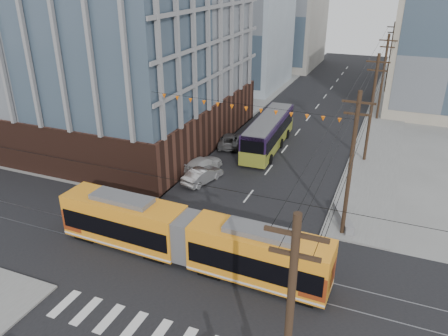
# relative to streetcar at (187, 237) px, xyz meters

# --- Properties ---
(ground) EXTENTS (160.00, 160.00, 0.00)m
(ground) POSITION_rel_streetcar_xyz_m (0.71, -3.66, -1.85)
(ground) COLOR slate
(office_building) EXTENTS (30.00, 25.00, 28.60)m
(office_building) POSITION_rel_streetcar_xyz_m (-21.29, 19.34, 12.45)
(office_building) COLOR #381E16
(office_building) RESTS_ON ground
(bg_bldg_nw_near) EXTENTS (18.00, 16.00, 18.00)m
(bg_bldg_nw_near) POSITION_rel_streetcar_xyz_m (-16.29, 48.34, 7.15)
(bg_bldg_nw_near) COLOR #8C99A5
(bg_bldg_nw_near) RESTS_ON ground
(bg_bldg_nw_far) EXTENTS (16.00, 18.00, 20.00)m
(bg_bldg_nw_far) POSITION_rel_streetcar_xyz_m (-13.29, 68.34, 8.15)
(bg_bldg_nw_far) COLOR gray
(bg_bldg_nw_far) RESTS_ON ground
(utility_pole_far) EXTENTS (0.30, 0.30, 11.00)m
(utility_pole_far) POSITION_rel_streetcar_xyz_m (9.21, 52.34, 3.65)
(utility_pole_far) COLOR black
(utility_pole_far) RESTS_ON ground
(streetcar) EXTENTS (19.28, 3.30, 3.70)m
(streetcar) POSITION_rel_streetcar_xyz_m (0.00, 0.00, 0.00)
(streetcar) COLOR orange
(streetcar) RESTS_ON ground
(city_bus) EXTENTS (3.27, 12.82, 3.60)m
(city_bus) POSITION_rel_streetcar_xyz_m (-1.13, 22.00, -0.05)
(city_bus) COLOR #211234
(city_bus) RESTS_ON ground
(parked_car_silver) EXTENTS (2.68, 4.67, 1.45)m
(parked_car_silver) POSITION_rel_streetcar_xyz_m (-4.21, 11.33, -1.12)
(parked_car_silver) COLOR #BABABA
(parked_car_silver) RESTS_ON ground
(parked_car_white) EXTENTS (3.09, 5.07, 1.37)m
(parked_car_white) POSITION_rel_streetcar_xyz_m (-5.31, 13.76, -1.16)
(parked_car_white) COLOR #B2B2B2
(parked_car_white) RESTS_ON ground
(parked_car_grey) EXTENTS (3.67, 5.45, 1.39)m
(parked_car_grey) POSITION_rel_streetcar_xyz_m (-5.36, 20.88, -1.16)
(parked_car_grey) COLOR #545555
(parked_car_grey) RESTS_ON ground
(jersey_barrier) EXTENTS (2.43, 4.11, 0.81)m
(jersey_barrier) POSITION_rel_streetcar_xyz_m (9.01, 8.96, -1.44)
(jersey_barrier) COLOR gray
(jersey_barrier) RESTS_ON ground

